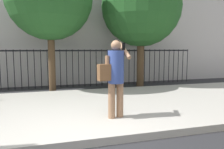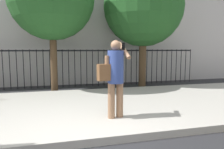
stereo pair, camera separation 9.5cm
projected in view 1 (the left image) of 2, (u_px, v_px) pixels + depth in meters
The scene contains 5 objects.
ground_plane at pixel (86, 149), 3.54m from camera, with size 60.00×60.00×0.00m, color #28282B.
sidewalk at pixel (72, 109), 5.63m from camera, with size 28.00×4.40×0.15m, color #B2ADA3.
iron_fence at pixel (63, 63), 9.05m from camera, with size 12.03×0.04×1.60m.
pedestrian_on_phone at pixel (115, 73), 4.55m from camera, with size 0.69×0.49×1.65m.
street_tree_near at pixel (141, 7), 8.86m from camera, with size 3.27×3.27×4.98m.
Camera 1 is at (-0.50, -3.36, 1.63)m, focal length 34.65 mm.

